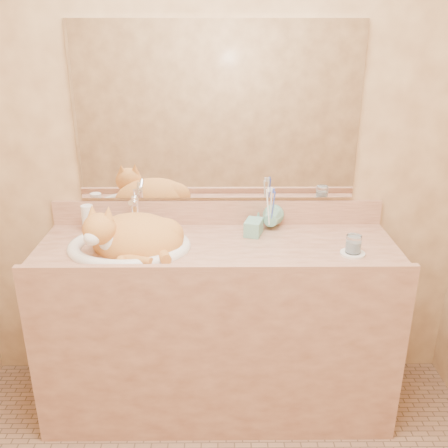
{
  "coord_description": "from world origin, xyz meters",
  "views": [
    {
      "loc": [
        0.01,
        -1.3,
        1.75
      ],
      "look_at": [
        0.03,
        0.7,
        0.96
      ],
      "focal_mm": 40.0,
      "sensor_mm": 36.0,
      "label": 1
    }
  ],
  "objects_px": {
    "sink_basin": "(128,230)",
    "cat": "(132,235)",
    "toothbrush_cup": "(270,222)",
    "vanity_counter": "(218,327)",
    "water_glass": "(354,244)",
    "soap_dispenser": "(251,223)"
  },
  "relations": [
    {
      "from": "sink_basin",
      "to": "soap_dispenser",
      "type": "height_order",
      "value": "sink_basin"
    },
    {
      "from": "sink_basin",
      "to": "soap_dispenser",
      "type": "relative_size",
      "value": 3.27
    },
    {
      "from": "sink_basin",
      "to": "water_glass",
      "type": "height_order",
      "value": "sink_basin"
    },
    {
      "from": "water_glass",
      "to": "sink_basin",
      "type": "bearing_deg",
      "value": 175.33
    },
    {
      "from": "toothbrush_cup",
      "to": "water_glass",
      "type": "height_order",
      "value": "toothbrush_cup"
    },
    {
      "from": "sink_basin",
      "to": "water_glass",
      "type": "bearing_deg",
      "value": -1.58
    },
    {
      "from": "vanity_counter",
      "to": "soap_dispenser",
      "type": "relative_size",
      "value": 9.94
    },
    {
      "from": "cat",
      "to": "toothbrush_cup",
      "type": "xyz_separation_m",
      "value": [
        0.62,
        0.2,
        -0.02
      ]
    },
    {
      "from": "soap_dispenser",
      "to": "toothbrush_cup",
      "type": "bearing_deg",
      "value": 59.32
    },
    {
      "from": "cat",
      "to": "vanity_counter",
      "type": "bearing_deg",
      "value": 18.71
    },
    {
      "from": "vanity_counter",
      "to": "sink_basin",
      "type": "relative_size",
      "value": 3.04
    },
    {
      "from": "sink_basin",
      "to": "cat",
      "type": "height_order",
      "value": "cat"
    },
    {
      "from": "soap_dispenser",
      "to": "toothbrush_cup",
      "type": "distance_m",
      "value": 0.13
    },
    {
      "from": "vanity_counter",
      "to": "soap_dispenser",
      "type": "distance_m",
      "value": 0.53
    },
    {
      "from": "vanity_counter",
      "to": "sink_basin",
      "type": "distance_m",
      "value": 0.64
    },
    {
      "from": "vanity_counter",
      "to": "sink_basin",
      "type": "xyz_separation_m",
      "value": [
        -0.39,
        -0.02,
        0.51
      ]
    },
    {
      "from": "soap_dispenser",
      "to": "water_glass",
      "type": "bearing_deg",
      "value": -5.93
    },
    {
      "from": "vanity_counter",
      "to": "cat",
      "type": "height_order",
      "value": "cat"
    },
    {
      "from": "sink_basin",
      "to": "toothbrush_cup",
      "type": "xyz_separation_m",
      "value": [
        0.64,
        0.18,
        -0.03
      ]
    },
    {
      "from": "sink_basin",
      "to": "cat",
      "type": "bearing_deg",
      "value": -43.22
    },
    {
      "from": "sink_basin",
      "to": "toothbrush_cup",
      "type": "relative_size",
      "value": 4.99
    },
    {
      "from": "vanity_counter",
      "to": "cat",
      "type": "xyz_separation_m",
      "value": [
        -0.37,
        -0.04,
        0.49
      ]
    }
  ]
}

